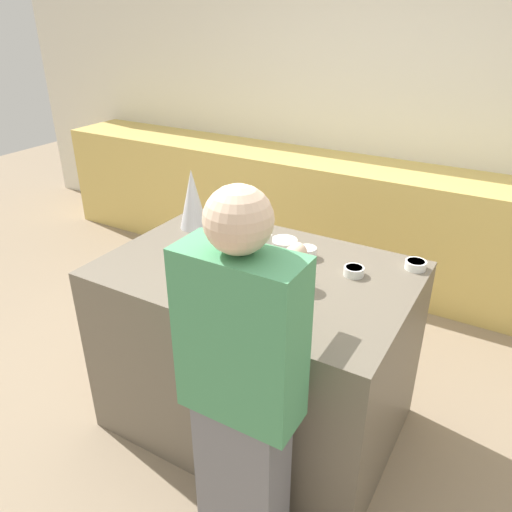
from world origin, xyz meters
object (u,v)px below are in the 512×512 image
(person, at_px, (242,397))
(candy_bowl_center_rear, at_px, (255,247))
(candy_bowl_behind_tray, at_px, (208,235))
(gingerbread_house, at_px, (241,256))
(decorative_tree, at_px, (193,199))
(candy_bowl_near_tray_right, at_px, (307,252))
(candy_bowl_beside_tree, at_px, (416,264))
(candy_bowl_far_left, at_px, (245,228))
(mug, at_px, (297,276))
(candy_bowl_front_corner, at_px, (284,244))
(baking_tray, at_px, (241,278))
(candy_bowl_far_right, at_px, (354,271))

(person, bearing_deg, candy_bowl_center_rear, 117.65)
(candy_bowl_center_rear, bearing_deg, candy_bowl_behind_tray, -179.86)
(gingerbread_house, distance_m, decorative_tree, 0.64)
(gingerbread_house, relative_size, person, 0.17)
(candy_bowl_near_tray_right, height_order, candy_bowl_center_rear, candy_bowl_near_tray_right)
(candy_bowl_beside_tree, relative_size, candy_bowl_far_left, 0.79)
(candy_bowl_behind_tray, xyz_separation_m, mug, (0.62, -0.22, 0.03))
(candy_bowl_front_corner, bearing_deg, candy_bowl_near_tray_right, -12.23)
(mug, relative_size, person, 0.07)
(candy_bowl_behind_tray, bearing_deg, mug, -19.08)
(candy_bowl_beside_tree, height_order, person, person)
(candy_bowl_beside_tree, distance_m, person, 1.08)
(candy_bowl_beside_tree, xyz_separation_m, candy_bowl_front_corner, (-0.63, -0.12, 0.00))
(baking_tray, distance_m, candy_bowl_far_left, 0.50)
(candy_bowl_beside_tree, bearing_deg, candy_bowl_far_right, -137.96)
(decorative_tree, relative_size, candy_bowl_center_rear, 2.50)
(candy_bowl_behind_tray, height_order, person, person)
(gingerbread_house, distance_m, mug, 0.26)
(candy_bowl_front_corner, xyz_separation_m, person, (0.31, -0.91, -0.14))
(baking_tray, relative_size, candy_bowl_far_right, 4.02)
(candy_bowl_near_tray_right, height_order, candy_bowl_far_left, same)
(candy_bowl_near_tray_right, relative_size, candy_bowl_center_rear, 0.69)
(candy_bowl_behind_tray, bearing_deg, decorative_tree, 150.90)
(candy_bowl_beside_tree, distance_m, candy_bowl_center_rear, 0.77)
(candy_bowl_behind_tray, relative_size, candy_bowl_center_rear, 0.91)
(gingerbread_house, relative_size, candy_bowl_front_corner, 2.01)
(gingerbread_house, distance_m, candy_bowl_behind_tray, 0.48)
(mug, xyz_separation_m, person, (0.08, -0.59, -0.17))
(gingerbread_house, distance_m, candy_bowl_front_corner, 0.38)
(baking_tray, bearing_deg, candy_bowl_center_rear, 108.24)
(candy_bowl_far_right, distance_m, person, 0.84)
(candy_bowl_far_left, bearing_deg, candy_bowl_near_tray_right, -12.92)
(candy_bowl_near_tray_right, xyz_separation_m, candy_bowl_far_right, (0.26, -0.06, -0.01))
(gingerbread_house, relative_size, candy_bowl_center_rear, 2.05)
(candy_bowl_center_rear, distance_m, person, 0.93)
(baking_tray, height_order, candy_bowl_near_tray_right, candy_bowl_near_tray_right)
(candy_bowl_far_left, distance_m, candy_bowl_far_right, 0.68)
(candy_bowl_far_right, height_order, mug, mug)
(candy_bowl_near_tray_right, bearing_deg, candy_bowl_front_corner, 167.77)
(baking_tray, xyz_separation_m, candy_bowl_near_tray_right, (0.16, 0.34, 0.02))
(candy_bowl_far_right, height_order, person, person)
(gingerbread_house, relative_size, decorative_tree, 0.82)
(candy_bowl_front_corner, bearing_deg, mug, -54.05)
(gingerbread_house, xyz_separation_m, decorative_tree, (-0.53, 0.36, 0.05))
(candy_bowl_far_right, height_order, candy_bowl_center_rear, same)
(candy_bowl_near_tray_right, xyz_separation_m, candy_bowl_front_corner, (-0.14, 0.03, -0.00))
(candy_bowl_near_tray_right, distance_m, candy_bowl_far_left, 0.42)
(gingerbread_house, height_order, candy_bowl_far_right, gingerbread_house)
(candy_bowl_near_tray_right, height_order, candy_bowl_behind_tray, candy_bowl_near_tray_right)
(baking_tray, xyz_separation_m, decorative_tree, (-0.53, 0.36, 0.16))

